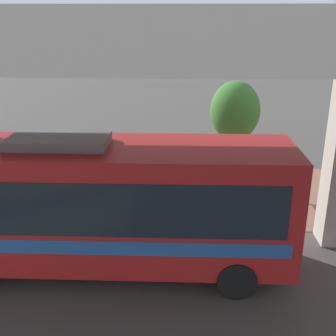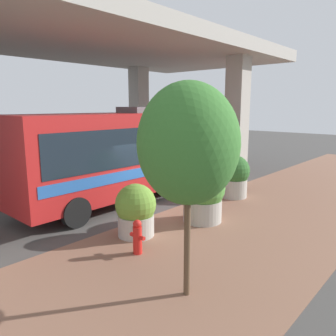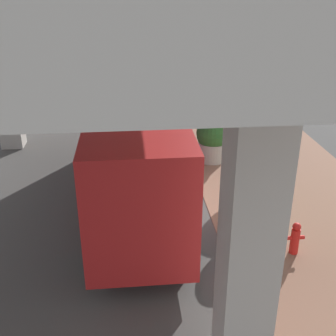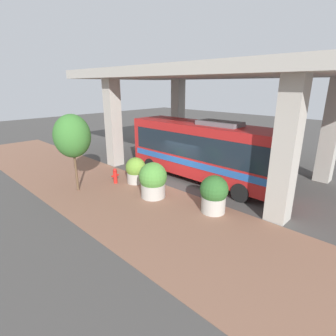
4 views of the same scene
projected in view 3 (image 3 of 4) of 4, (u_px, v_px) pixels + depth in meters
ground_plane at (206, 205)px, 13.77m from camera, size 80.00×80.00×0.00m
sidewalk_strip at (295, 201)px, 14.03m from camera, size 6.00×40.00×0.02m
overpass at (63, 12)px, 10.94m from camera, size 9.40×20.27×6.79m
bus at (135, 141)px, 13.38m from camera, size 2.69×10.05×3.80m
fire_hydrant at (295, 238)px, 11.18m from camera, size 0.50×0.24×0.95m
planter_front at (253, 214)px, 11.71m from camera, size 1.22×1.22×1.60m
planter_middle at (255, 172)px, 13.84m from camera, size 1.49×1.49×1.92m
planter_back at (212, 139)px, 16.79m from camera, size 1.31×1.31×1.81m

